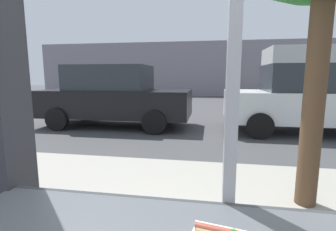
% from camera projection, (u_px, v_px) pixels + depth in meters
% --- Properties ---
extents(ground_plane, '(60.00, 60.00, 0.00)m').
position_uv_depth(ground_plane, '(212.00, 119.00, 8.94)').
color(ground_plane, '#424244').
extents(sidewalk_strip, '(16.00, 2.80, 0.13)m').
position_uv_depth(sidewalk_strip, '(215.00, 211.00, 2.69)').
color(sidewalk_strip, '#9E998E').
rests_on(sidewalk_strip, ground).
extents(building_facade_far, '(28.00, 1.20, 4.10)m').
position_uv_depth(building_facade_far, '(212.00, 69.00, 19.34)').
color(building_facade_far, gray).
rests_on(building_facade_far, ground).
extents(parked_car_black, '(4.46, 1.96, 1.82)m').
position_uv_depth(parked_car_black, '(114.00, 96.00, 7.51)').
color(parked_car_black, black).
rests_on(parked_car_black, ground).
extents(parked_car_white, '(4.11, 2.04, 1.81)m').
position_uv_depth(parked_car_white, '(305.00, 99.00, 6.63)').
color(parked_car_white, silver).
rests_on(parked_car_white, ground).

